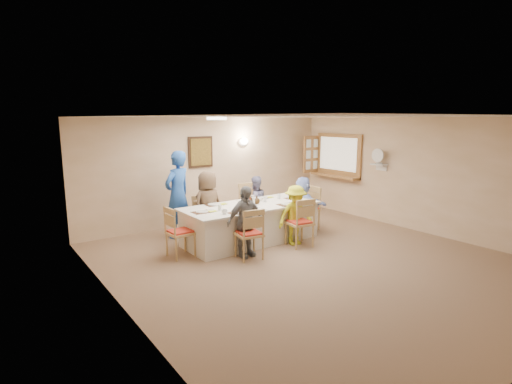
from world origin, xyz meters
TOP-DOWN VIEW (x-y plane):
  - ground at (0.00, 0.00)m, footprint 7.00×7.00m
  - room_walls at (0.00, 0.00)m, footprint 7.00×7.00m
  - wall_picture at (-0.30, 3.46)m, footprint 0.62×0.05m
  - wall_sconce at (0.90, 3.44)m, footprint 0.26×0.09m
  - ceiling_light at (-1.00, 1.50)m, footprint 0.36×0.36m
  - serving_hatch at (3.21, 2.40)m, footprint 0.06×1.50m
  - hatch_sill at (3.09, 2.40)m, footprint 0.30×1.50m
  - shutter_door at (2.95, 3.16)m, footprint 0.55×0.04m
  - fan_shelf at (3.13, 1.05)m, footprint 0.22×0.36m
  - desk_fan at (3.10, 1.05)m, footprint 0.30×0.30m
  - dining_table at (-0.20, 1.58)m, footprint 2.79×1.18m
  - chair_back_left at (-0.80, 2.38)m, footprint 0.49×0.49m
  - chair_back_right at (0.40, 2.38)m, footprint 0.52×0.52m
  - chair_front_left at (-0.80, 0.78)m, footprint 0.52×0.52m
  - chair_front_right at (0.40, 0.78)m, footprint 0.53×0.53m
  - chair_left_end at (-1.75, 1.58)m, footprint 0.47×0.47m
  - chair_right_end at (1.35, 1.58)m, footprint 0.49×0.49m
  - diner_back_left at (-0.80, 2.26)m, footprint 0.85×0.69m
  - diner_back_right at (0.40, 2.26)m, footprint 0.67×0.56m
  - diner_front_left at (-0.80, 0.90)m, footprint 0.79×0.38m
  - diner_front_right at (0.40, 0.90)m, footprint 0.90×0.67m
  - diner_right_end at (1.22, 1.58)m, footprint 1.18×0.53m
  - caregiver at (-1.25, 2.73)m, footprint 0.97×0.91m
  - placemat_fl at (-0.80, 1.16)m, footprint 0.33×0.24m
  - plate_fl at (-0.80, 1.16)m, footprint 0.22×0.22m
  - napkin_fl at (-0.62, 1.11)m, footprint 0.14×0.14m
  - placemat_fr at (0.40, 1.16)m, footprint 0.37×0.27m
  - plate_fr at (0.40, 1.16)m, footprint 0.23×0.23m
  - napkin_fr at (0.58, 1.11)m, footprint 0.14×0.14m
  - placemat_bl at (-0.80, 2.00)m, footprint 0.34×0.25m
  - plate_bl at (-0.80, 2.00)m, footprint 0.25×0.25m
  - napkin_bl at (-0.62, 1.95)m, footprint 0.14×0.14m
  - placemat_br at (0.40, 2.00)m, footprint 0.33×0.24m
  - plate_br at (0.40, 2.00)m, footprint 0.24×0.24m
  - napkin_br at (0.58, 1.95)m, footprint 0.13×0.13m
  - placemat_le at (-1.30, 1.58)m, footprint 0.35×0.26m
  - plate_le at (-1.30, 1.58)m, footprint 0.23×0.23m
  - napkin_le at (-1.12, 1.53)m, footprint 0.15×0.15m
  - placemat_re at (0.92, 1.58)m, footprint 0.34×0.25m
  - plate_re at (0.92, 1.58)m, footprint 0.23×0.23m
  - napkin_re at (1.10, 1.53)m, footprint 0.14×0.14m
  - teacup_a at (-1.03, 1.23)m, footprint 0.11×0.11m
  - teacup_b at (0.20, 2.07)m, footprint 0.11×0.11m
  - bowl_a at (-0.41, 1.35)m, footprint 0.43×0.43m
  - bowl_b at (0.13, 1.81)m, footprint 0.38×0.38m
  - condiment_ketchup at (-0.22, 1.61)m, footprint 0.14×0.14m
  - condiment_brown at (-0.17, 1.61)m, footprint 0.08×0.08m
  - condiment_malt at (-0.04, 1.59)m, footprint 0.22×0.22m
  - drinking_glass at (-0.35, 1.63)m, footprint 0.06×0.06m

SIDE VIEW (x-z plane):
  - ground at x=0.00m, z-range 0.00..0.00m
  - dining_table at x=-0.20m, z-range 0.00..0.76m
  - chair_back_left at x=-0.80m, z-range 0.00..0.89m
  - chair_front_left at x=-0.80m, z-range 0.00..0.94m
  - chair_left_end at x=-1.75m, z-range 0.00..0.94m
  - chair_right_end at x=1.35m, z-range 0.00..0.97m
  - chair_front_right at x=0.40m, z-range 0.00..0.97m
  - chair_back_right at x=0.40m, z-range 0.00..1.03m
  - diner_front_right at x=0.40m, z-range 0.00..1.19m
  - diner_right_end at x=1.22m, z-range 0.00..1.21m
  - diner_back_right at x=0.40m, z-range 0.00..1.21m
  - diner_front_left at x=-0.80m, z-range 0.00..1.30m
  - diner_back_left at x=-0.80m, z-range 0.00..1.42m
  - placemat_fl at x=-0.80m, z-range 0.76..0.77m
  - placemat_fr at x=0.40m, z-range 0.76..0.77m
  - placemat_bl at x=-0.80m, z-range 0.76..0.77m
  - placemat_br at x=0.40m, z-range 0.76..0.77m
  - placemat_le at x=-1.30m, z-range 0.76..0.77m
  - placemat_re at x=0.92m, z-range 0.76..0.77m
  - napkin_fl at x=-0.62m, z-range 0.77..0.77m
  - napkin_fr at x=0.58m, z-range 0.77..0.77m
  - napkin_bl at x=-0.62m, z-range 0.77..0.77m
  - napkin_br at x=0.58m, z-range 0.77..0.77m
  - napkin_le at x=-1.12m, z-range 0.77..0.77m
  - napkin_re at x=1.10m, z-range 0.77..0.77m
  - plate_fl at x=-0.80m, z-range 0.77..0.78m
  - plate_fr at x=0.40m, z-range 0.77..0.78m
  - plate_bl at x=-0.80m, z-range 0.77..0.78m
  - plate_br at x=0.40m, z-range 0.77..0.78m
  - plate_le at x=-1.30m, z-range 0.77..0.78m
  - plate_re at x=0.92m, z-range 0.77..0.78m
  - bowl_a at x=-0.41m, z-range 0.76..0.82m
  - bowl_b at x=0.13m, z-range 0.76..0.83m
  - teacup_b at x=0.20m, z-range 0.76..0.83m
  - teacup_a at x=-1.03m, z-range 0.76..0.84m
  - drinking_glass at x=-0.35m, z-range 0.77..0.86m
  - condiment_malt at x=-0.04m, z-range 0.76..0.93m
  - condiment_brown at x=-0.17m, z-range 0.76..0.94m
  - condiment_ketchup at x=-0.22m, z-range 0.76..0.98m
  - caregiver at x=-1.25m, z-range 0.00..1.82m
  - hatch_sill at x=3.09m, z-range 0.95..1.00m
  - fan_shelf at x=3.13m, z-range 1.39..1.41m
  - serving_hatch at x=3.21m, z-range 0.92..2.08m
  - shutter_door at x=2.95m, z-range 1.00..2.00m
  - room_walls at x=0.00m, z-range -1.99..5.01m
  - desk_fan at x=3.10m, z-range 1.41..1.69m
  - wall_picture at x=-0.30m, z-range 1.34..2.06m
  - wall_sconce at x=0.90m, z-range 1.81..1.99m
  - ceiling_light at x=-1.00m, z-range 2.45..2.50m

